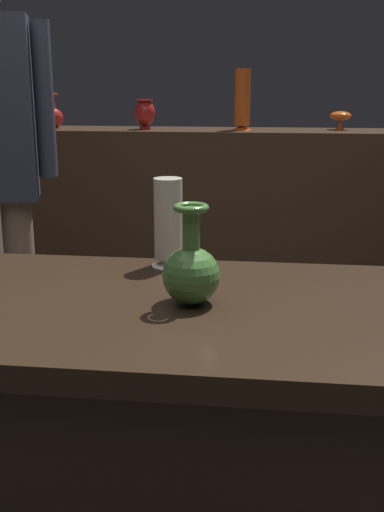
# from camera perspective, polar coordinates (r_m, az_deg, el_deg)

# --- Properties ---
(display_plinth) EXTENTS (1.20, 0.64, 0.80)m
(display_plinth) POSITION_cam_1_polar(r_m,az_deg,el_deg) (1.45, -0.07, -19.27)
(display_plinth) COLOR black
(display_plinth) RESTS_ON ground_plane
(back_display_shelf) EXTENTS (2.60, 0.40, 0.99)m
(back_display_shelf) POSITION_cam_1_polar(r_m,az_deg,el_deg) (3.46, 4.41, 3.30)
(back_display_shelf) COLOR #422D1E
(back_display_shelf) RESTS_ON ground_plane
(vase_centerpiece) EXTENTS (0.12, 0.12, 0.20)m
(vase_centerpiece) POSITION_cam_1_polar(r_m,az_deg,el_deg) (1.24, 0.08, -1.36)
(vase_centerpiece) COLOR #477A38
(vase_centerpiece) RESTS_ON display_plinth
(vase_tall_behind) EXTENTS (0.08, 0.08, 0.21)m
(vase_tall_behind) POSITION_cam_1_polar(r_m,az_deg,el_deg) (1.50, -2.19, 2.95)
(vase_tall_behind) COLOR silver
(vase_tall_behind) RESTS_ON display_plinth
(shelf_vase_far_left) EXTENTS (0.11, 0.11, 0.19)m
(shelf_vase_far_left) POSITION_cam_1_polar(r_m,az_deg,el_deg) (3.59, -12.63, 12.43)
(shelf_vase_far_left) COLOR red
(shelf_vase_far_left) RESTS_ON back_display_shelf
(shelf_vase_left) EXTENTS (0.11, 0.11, 0.16)m
(shelf_vase_left) POSITION_cam_1_polar(r_m,az_deg,el_deg) (3.42, -4.37, 12.98)
(shelf_vase_left) COLOR red
(shelf_vase_left) RESTS_ON back_display_shelf
(shelf_vase_right) EXTENTS (0.11, 0.11, 0.10)m
(shelf_vase_right) POSITION_cam_1_polar(r_m,az_deg,el_deg) (3.47, 13.49, 12.38)
(shelf_vase_right) COLOR #E55B1E
(shelf_vase_right) RESTS_ON back_display_shelf
(shelf_vase_center) EXTENTS (0.10, 0.10, 0.31)m
(shelf_vase_center) POSITION_cam_1_polar(r_m,az_deg,el_deg) (3.37, 4.64, 14.03)
(shelf_vase_center) COLOR #E55B1E
(shelf_vase_center) RESTS_ON back_display_shelf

